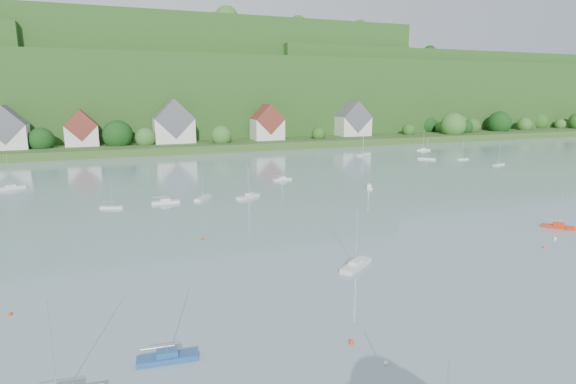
# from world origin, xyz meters

# --- Properties ---
(far_shore_strip) EXTENTS (600.00, 60.00, 3.00)m
(far_shore_strip) POSITION_xyz_m (0.00, 200.00, 1.50)
(far_shore_strip) COLOR #294B1C
(far_shore_strip) RESTS_ON ground
(forested_ridge) EXTENTS (620.00, 181.22, 69.89)m
(forested_ridge) POSITION_xyz_m (0.39, 268.57, 22.89)
(forested_ridge) COLOR #1B3A12
(forested_ridge) RESTS_ON ground
(village_building_0) EXTENTS (14.00, 10.40, 16.00)m
(village_building_0) POSITION_xyz_m (-55.00, 187.00, 9.51)
(village_building_0) COLOR silver
(village_building_0) RESTS_ON far_shore_strip
(village_building_1) EXTENTS (12.00, 9.36, 14.00)m
(village_building_1) POSITION_xyz_m (-30.00, 189.00, 8.75)
(village_building_1) COLOR silver
(village_building_1) RESTS_ON far_shore_strip
(village_building_2) EXTENTS (16.00, 11.44, 18.00)m
(village_building_2) POSITION_xyz_m (5.00, 188.00, 10.27)
(village_building_2) COLOR silver
(village_building_2) RESTS_ON far_shore_strip
(village_building_3) EXTENTS (13.00, 10.40, 15.50)m
(village_building_3) POSITION_xyz_m (45.00, 186.00, 9.43)
(village_building_3) COLOR silver
(village_building_3) RESTS_ON far_shore_strip
(village_building_4) EXTENTS (15.00, 10.40, 16.50)m
(village_building_4) POSITION_xyz_m (90.00, 190.00, 9.59)
(village_building_4) COLOR silver
(village_building_4) RESTS_ON far_shore_strip
(near_sailboat_1) EXTENTS (5.36, 1.98, 7.07)m
(near_sailboat_1) POSITION_xyz_m (-16.91, 29.84, 0.41)
(near_sailboat_1) COLOR navy
(near_sailboat_1) RESTS_ON ground
(near_sailboat_3) EXTENTS (6.12, 5.07, 8.46)m
(near_sailboat_3) POSITION_xyz_m (9.59, 43.51, 0.45)
(near_sailboat_3) COLOR silver
(near_sailboat_3) RESTS_ON ground
(near_sailboat_5) EXTENTS (4.48, 4.57, 6.75)m
(near_sailboat_5) POSITION_xyz_m (51.82, 47.20, 0.40)
(near_sailboat_5) COLOR red
(near_sailboat_5) RESTS_ON ground
(mooring_buoy_0) EXTENTS (0.48, 0.48, 0.48)m
(mooring_buoy_0) POSITION_xyz_m (-0.37, 26.57, 0.00)
(mooring_buoy_0) COLOR #F83407
(mooring_buoy_0) RESTS_ON ground
(mooring_buoy_1) EXTENTS (0.41, 0.41, 0.41)m
(mooring_buoy_1) POSITION_xyz_m (0.76, 22.48, 0.00)
(mooring_buoy_1) COLOR white
(mooring_buoy_1) RESTS_ON ground
(mooring_buoy_2) EXTENTS (0.39, 0.39, 0.39)m
(mooring_buoy_2) POSITION_xyz_m (40.40, 40.37, 0.00)
(mooring_buoy_2) COLOR #F83407
(mooring_buoy_2) RESTS_ON ground
(mooring_buoy_3) EXTENTS (0.47, 0.47, 0.47)m
(mooring_buoy_3) POSITION_xyz_m (-7.51, 63.12, 0.00)
(mooring_buoy_3) COLOR #F83407
(mooring_buoy_3) RESTS_ON ground
(mooring_buoy_4) EXTENTS (0.49, 0.49, 0.49)m
(mooring_buoy_4) POSITION_xyz_m (45.72, 42.82, 0.00)
(mooring_buoy_4) COLOR white
(mooring_buoy_4) RESTS_ON ground
(mooring_buoy_5) EXTENTS (0.42, 0.42, 0.42)m
(mooring_buoy_5) POSITION_xyz_m (-31.49, 44.73, 0.00)
(mooring_buoy_5) COLOR #F83407
(mooring_buoy_5) RESTS_ON ground
(far_sailboat_cluster) EXTENTS (197.90, 67.94, 8.71)m
(far_sailboat_cluster) POSITION_xyz_m (8.83, 116.87, 0.37)
(far_sailboat_cluster) COLOR silver
(far_sailboat_cluster) RESTS_ON ground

